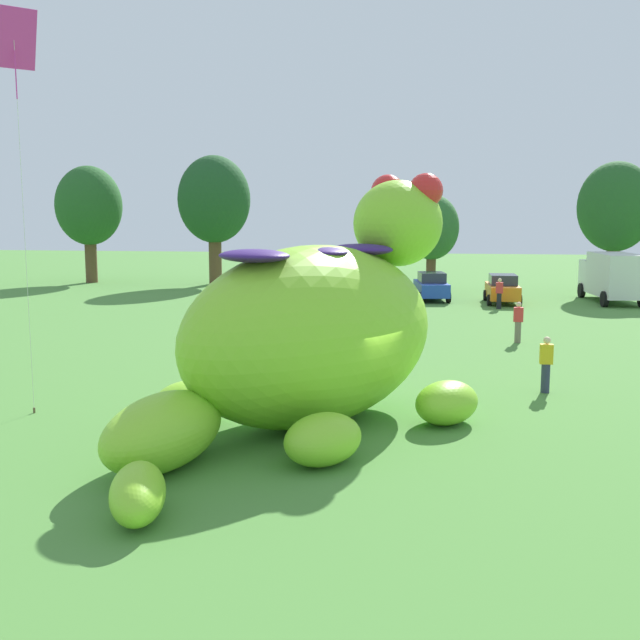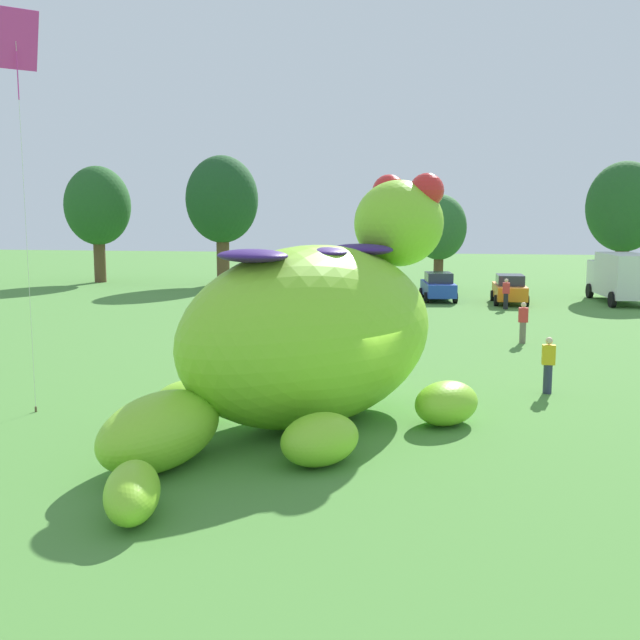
% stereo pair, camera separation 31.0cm
% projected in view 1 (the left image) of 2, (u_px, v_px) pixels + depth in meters
% --- Properties ---
extents(ground_plane, '(160.00, 160.00, 0.00)m').
position_uv_depth(ground_plane, '(352.00, 428.00, 19.35)').
color(ground_plane, '#4C8438').
extents(giant_inflatable_creature, '(8.85, 12.42, 6.48)m').
position_uv_depth(giant_inflatable_creature, '(314.00, 333.00, 19.41)').
color(giant_inflatable_creature, '#8CD12D').
rests_on(giant_inflatable_creature, ground).
extents(car_yellow, '(2.40, 4.31, 1.72)m').
position_uv_depth(car_yellow, '(254.00, 284.00, 48.07)').
color(car_yellow, yellow).
rests_on(car_yellow, ground).
extents(car_green, '(2.03, 4.15, 1.72)m').
position_uv_depth(car_green, '(315.00, 286.00, 46.56)').
color(car_green, '#1E7238').
rests_on(car_green, ground).
extents(car_red, '(2.42, 4.32, 1.72)m').
position_uv_depth(car_red, '(377.00, 286.00, 46.67)').
color(car_red, red).
rests_on(car_red, ground).
extents(car_blue, '(2.38, 4.30, 1.72)m').
position_uv_depth(car_blue, '(431.00, 286.00, 46.65)').
color(car_blue, '#2347B7').
rests_on(car_blue, ground).
extents(car_orange, '(2.00, 4.13, 1.72)m').
position_uv_depth(car_orange, '(502.00, 289.00, 45.11)').
color(car_orange, orange).
rests_on(car_orange, ground).
extents(box_truck, '(2.82, 6.56, 2.95)m').
position_uv_depth(box_truck, '(611.00, 276.00, 45.52)').
color(box_truck, silver).
rests_on(box_truck, ground).
extents(tree_far_left, '(4.94, 4.94, 8.77)m').
position_uv_depth(tree_far_left, '(89.00, 207.00, 57.48)').
color(tree_far_left, brown).
rests_on(tree_far_left, ground).
extents(tree_left, '(5.32, 5.32, 9.45)m').
position_uv_depth(tree_left, '(214.00, 200.00, 56.13)').
color(tree_left, brown).
rests_on(tree_left, ground).
extents(tree_mid_left, '(3.68, 3.68, 6.53)m').
position_uv_depth(tree_mid_left, '(432.00, 228.00, 51.82)').
color(tree_mid_left, brown).
rests_on(tree_mid_left, ground).
extents(tree_centre_left, '(4.84, 4.84, 8.60)m').
position_uv_depth(tree_centre_left, '(616.00, 208.00, 49.55)').
color(tree_centre_left, brown).
rests_on(tree_centre_left, ground).
extents(spectator_near_inflatable, '(0.38, 0.26, 1.71)m').
position_uv_depth(spectator_near_inflatable, '(499.00, 294.00, 42.54)').
color(spectator_near_inflatable, black).
rests_on(spectator_near_inflatable, ground).
extents(spectator_mid_field, '(0.38, 0.26, 1.71)m').
position_uv_depth(spectator_mid_field, '(518.00, 322.00, 31.65)').
color(spectator_mid_field, '#726656').
rests_on(spectator_mid_field, ground).
extents(spectator_by_cars, '(0.38, 0.26, 1.71)m').
position_uv_depth(spectator_by_cars, '(546.00, 365.00, 22.97)').
color(spectator_by_cars, '#2D334C').
rests_on(spectator_by_cars, ground).
extents(tethered_flying_kite, '(1.13, 1.13, 10.50)m').
position_uv_depth(tethered_flying_kite, '(14.00, 46.00, 19.38)').
color(tethered_flying_kite, brown).
rests_on(tethered_flying_kite, ground).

